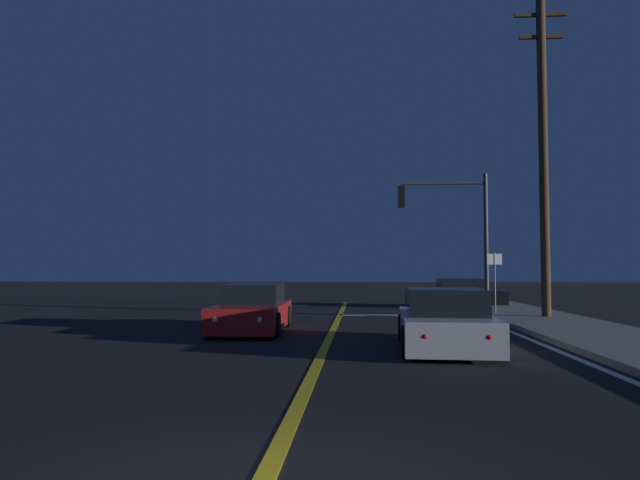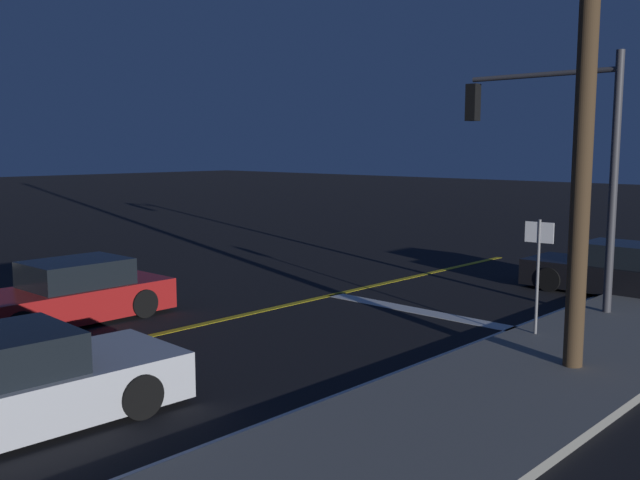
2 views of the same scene
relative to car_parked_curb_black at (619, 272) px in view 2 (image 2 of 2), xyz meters
name	(u,v)px [view 2 (image 2 of 2)]	position (x,y,z in m)	size (l,w,h in m)	color
lane_line_edge_right	(168,461)	(-0.24, -13.65, -0.58)	(0.16, 34.13, 0.01)	white
stop_bar	(418,311)	(-2.64, -5.12, -0.58)	(5.30, 0.50, 0.01)	white
car_parked_curb_black	(619,272)	(0.00, 0.00, 0.00)	(4.56, 1.96, 1.34)	black
car_mid_block_red	(68,296)	(-7.57, -11.16, 0.00)	(1.98, 4.59, 1.34)	maroon
car_lead_oncoming_silver	(5,388)	(-2.62, -14.58, 0.00)	(2.13, 4.73, 1.34)	#B2B5BA
traffic_signal_near_right	(557,143)	(-0.51, -2.82, 3.29)	(3.77, 0.28, 5.82)	#38383D
utility_pole_right	(590,12)	(1.91, -7.10, 5.29)	(1.82, 0.32, 11.37)	#42301E
street_sign_corner	(538,260)	(0.51, -5.62, 1.03)	(0.56, 0.09, 2.40)	slate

